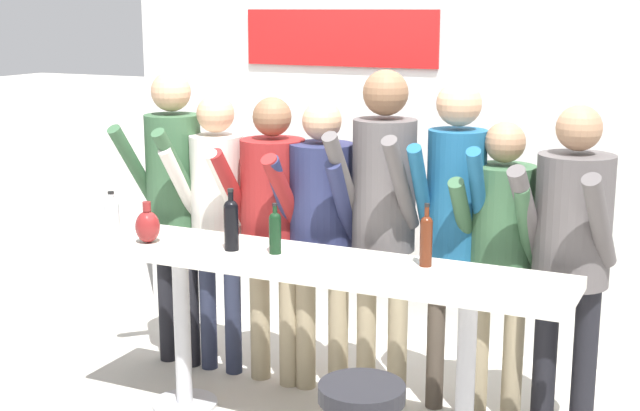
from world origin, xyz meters
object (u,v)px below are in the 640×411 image
person_far_left (173,184)px  wine_bottle_1 (231,222)px  tasting_table (313,287)px  person_center_left (272,210)px  person_rightmost (571,238)px  person_far_right (500,239)px  wine_bottle_2 (275,231)px  person_left (217,202)px  person_center (321,216)px  decorative_vase (148,226)px  wine_bottle_3 (112,215)px  person_right (455,207)px  person_center_right (383,199)px  wine_bottle_0 (426,238)px

person_far_left → wine_bottle_1: (0.73, -0.55, -0.04)m
tasting_table → wine_bottle_1: (-0.44, -0.05, 0.30)m
tasting_table → person_center_left: size_ratio=1.53×
tasting_table → person_rightmost: (1.15, 0.52, 0.26)m
person_far_right → wine_bottle_2: size_ratio=6.17×
person_center_left → person_far_right: person_center_left is taller
person_left → wine_bottle_1: person_left is taller
tasting_table → wine_bottle_1: 0.53m
person_center → decorative_vase: person_center is taller
person_far_right → tasting_table: bearing=-142.2°
wine_bottle_1 → decorative_vase: 0.48m
person_center → wine_bottle_3: 1.13m
wine_bottle_2 → decorative_vase: bearing=-172.2°
person_right → decorative_vase: person_right is taller
tasting_table → person_rightmost: size_ratio=1.50×
person_center_left → wine_bottle_1: 0.56m
person_rightmost → wine_bottle_3: 2.39m
person_center_right → wine_bottle_2: 0.64m
person_center_left → person_center: 0.30m
wine_bottle_0 → wine_bottle_3: 1.72m
person_left → wine_bottle_2: 0.84m
wine_bottle_2 → decorative_vase: (-0.71, -0.10, -0.03)m
person_center → wine_bottle_1: bearing=-118.2°
person_far_left → decorative_vase: size_ratio=8.17×
person_far_right → person_rightmost: person_rightmost is taller
person_far_right → wine_bottle_3: 2.06m
tasting_table → person_far_left: (-1.17, 0.51, 0.33)m
tasting_table → person_far_right: 1.00m
person_center → person_far_left: bearing=175.6°
person_center → decorative_vase: 0.95m
person_far_right → person_center_left: bearing=-175.5°
person_far_left → person_center: size_ratio=1.08×
person_far_right → person_right: bearing=-175.3°
person_left → person_center_right: 1.05m
tasting_table → person_far_right: size_ratio=1.60×
person_right → wine_bottle_2: size_ratio=6.94×
decorative_vase → person_far_left: bearing=112.5°
tasting_table → person_left: size_ratio=1.53×
wine_bottle_3 → wine_bottle_2: bearing=5.1°
tasting_table → person_center: 0.60m
person_center_left → decorative_vase: person_center_left is taller
person_center → wine_bottle_0: (0.75, -0.42, 0.05)m
person_rightmost → decorative_vase: (-2.07, -0.63, -0.02)m
person_right → person_rightmost: (0.61, -0.05, -0.09)m
person_right → wine_bottle_0: (0.00, -0.48, -0.05)m
wine_bottle_1 → wine_bottle_2: wine_bottle_1 is taller
tasting_table → wine_bottle_3: wine_bottle_3 is taller
person_far_right → wine_bottle_1: (-1.23, -0.64, 0.10)m
wine_bottle_1 → person_far_right: bearing=27.5°
wine_bottle_3 → person_right: bearing=21.5°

